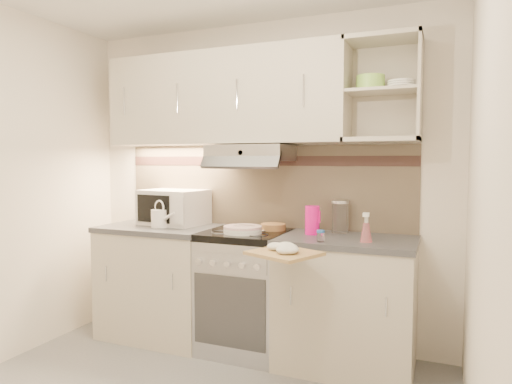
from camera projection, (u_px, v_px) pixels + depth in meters
room_shell at (196, 126)px, 2.65m from camera, size 3.04×2.84×2.52m
base_cabinet_left at (162, 283)px, 3.70m from camera, size 0.90×0.60×0.86m
worktop_left at (161, 228)px, 3.67m from camera, size 0.92×0.62×0.04m
base_cabinet_right at (346, 305)px, 3.13m from camera, size 0.90×0.60×0.86m
worktop_right at (347, 241)px, 3.10m from camera, size 0.92×0.62×0.04m
electric_range at (246, 291)px, 3.41m from camera, size 0.60×0.60×0.90m
microwave at (174, 207)px, 3.74m from camera, size 0.54×0.43×0.28m
watering_can at (160, 218)px, 3.57m from camera, size 0.25×0.14×0.22m
plate_stack at (243, 230)px, 3.29m from camera, size 0.28×0.28×0.06m
bread_loaf at (273, 227)px, 3.44m from camera, size 0.19×0.19×0.05m
pink_pitcher at (312, 220)px, 3.23m from camera, size 0.11×0.10×0.20m
glass_jar at (340, 216)px, 3.31m from camera, size 0.12×0.12×0.24m
spice_jar at (321, 236)px, 2.94m from camera, size 0.05×0.05×0.08m
spray_bottle at (366, 230)px, 2.93m from camera, size 0.08×0.08×0.20m
cutting_board at (284, 253)px, 2.72m from camera, size 0.47×0.45×0.02m
dish_towel at (283, 248)px, 2.69m from camera, size 0.25×0.22×0.06m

